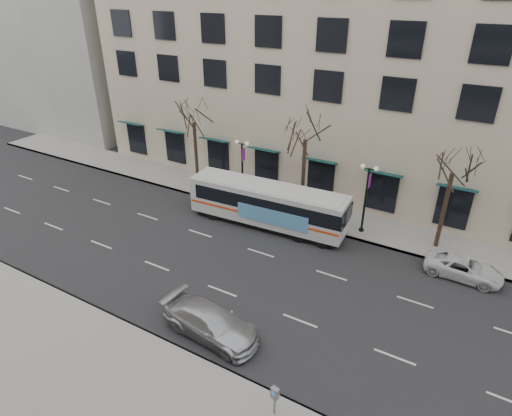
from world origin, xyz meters
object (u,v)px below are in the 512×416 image
Objects in this scene: city_bus at (268,204)px; silver_car at (211,323)px; tree_far_left at (193,111)px; lamp_post_left at (242,168)px; tree_far_mid at (306,127)px; white_pickup at (464,268)px; lamp_post_right at (366,196)px; tree_far_right at (456,159)px; pay_station at (275,395)px.

city_bus is 2.22× the size of silver_car.
tree_far_left is 6.29m from lamp_post_left.
tree_far_mid is 6.12m from city_bus.
tree_far_left reaches higher than white_pickup.
lamp_post_right reaches higher than silver_car.
lamp_post_left is 15.25m from silver_car.
tree_far_right is at bearing 38.26° from white_pickup.
city_bus is (3.66, -2.40, -1.20)m from lamp_post_left.
city_bus is at bearing -165.18° from tree_far_right.
tree_far_mid is at bearing 10.74° from silver_car.
tree_far_left reaches higher than silver_car.
tree_far_left reaches higher than city_bus.
silver_car is (-3.54, -13.64, -2.17)m from lamp_post_right.
tree_far_mid is at bearing 122.84° from pay_station.
white_pickup is at bearing -16.04° from lamp_post_right.
city_bus is 15.81m from pay_station.
tree_far_left reaches higher than pay_station.
lamp_post_left is 3.53× the size of pay_station.
tree_far_mid is 1.06× the size of tree_far_right.
tree_far_right is 15.40m from lamp_post_left.
tree_far_left is 10.00m from tree_far_mid.
tree_far_left is at bearing -180.00° from tree_far_mid.
lamp_post_left is (-14.99, -0.60, -3.48)m from tree_far_right.
lamp_post_left reaches higher than silver_car.
pay_station reaches higher than silver_car.
lamp_post_left is 17.23m from white_pickup.
tree_far_right reaches higher than silver_car.
pay_station is at bearing -112.18° from silver_car.
tree_far_mid reaches higher than lamp_post_left.
tree_far_mid is at bearing 6.85° from lamp_post_left.
lamp_post_right is 3.53× the size of pay_station.
tree_far_mid reaches higher than city_bus.
silver_car is (11.47, -14.24, -5.92)m from tree_far_left.
silver_car is 1.19× the size of white_pickup.
silver_car is (6.46, -13.64, -2.17)m from lamp_post_left.
pay_station is (-5.55, -14.16, 0.59)m from white_pickup.
tree_far_mid is 6.40m from lamp_post_left.
tree_far_left is at bearing 173.17° from lamp_post_left.
city_bus is at bearing -33.26° from lamp_post_left.
white_pickup is (11.97, -2.60, -6.28)m from tree_far_mid.
city_bus is 8.05× the size of pay_station.
tree_far_mid is 10.01m from tree_far_right.
white_pickup is (1.97, -2.60, -5.80)m from tree_far_right.
lamp_post_left is 4.54m from city_bus.
pay_station is (-3.58, -16.76, -5.20)m from tree_far_right.
tree_far_left is 24.10m from pay_station.
lamp_post_right is at bearing 75.12° from white_pickup.
tree_far_right is 17.53m from silver_car.
silver_car is (2.81, -11.24, -0.96)m from city_bus.
silver_car is at bearing -64.65° from lamp_post_left.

